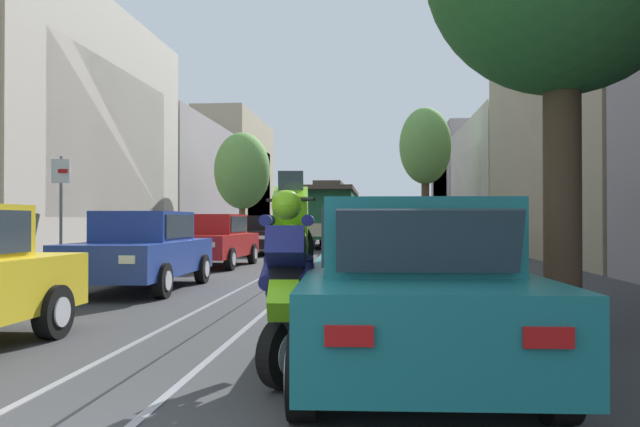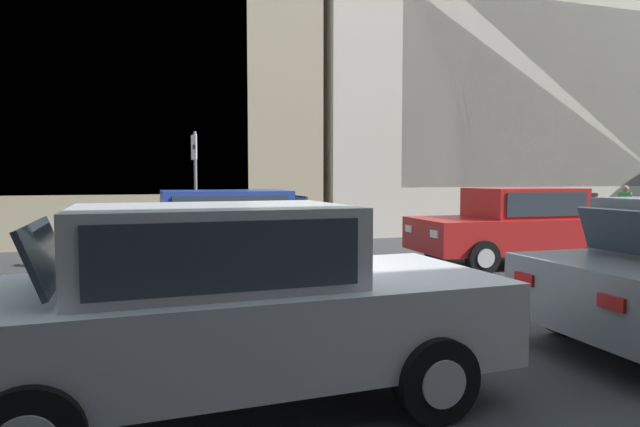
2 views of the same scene
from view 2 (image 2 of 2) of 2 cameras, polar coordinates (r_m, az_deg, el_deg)
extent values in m
cube|color=tan|center=(17.50, -27.21, 12.41)|extent=(4.85, 15.06, 9.08)
cube|color=#2D3842|center=(15.09, -28.67, 12.07)|extent=(0.04, 10.75, 5.45)
cube|color=beige|center=(21.59, 18.70, 12.14)|extent=(5.14, 15.06, 10.00)
cube|color=#2D3842|center=(19.54, 23.20, 11.45)|extent=(0.04, 10.75, 6.00)
cube|color=#233D93|center=(9.34, -10.86, -3.32)|extent=(1.85, 4.32, 0.66)
cube|color=#233D93|center=(9.30, -9.99, 0.56)|extent=(1.50, 2.08, 0.60)
cube|color=#2D3842|center=(9.22, -15.15, 0.33)|extent=(1.33, 0.24, 0.47)
cube|color=#2D3842|center=(9.55, -2.95, 0.58)|extent=(1.30, 0.21, 0.45)
cube|color=#2D3842|center=(8.56, -9.26, 0.30)|extent=(0.05, 1.81, 0.47)
cube|color=#2D3842|center=(10.04, -10.62, 0.79)|extent=(0.05, 1.81, 0.47)
cube|color=white|center=(8.74, -24.57, -3.43)|extent=(0.28, 0.04, 0.14)
cube|color=#B21414|center=(9.32, 2.89, -2.65)|extent=(0.28, 0.04, 0.12)
cube|color=white|center=(9.84, -23.88, -2.63)|extent=(0.28, 0.04, 0.14)
cube|color=#B21414|center=(10.36, 0.64, -2.00)|extent=(0.28, 0.04, 0.12)
cylinder|color=black|center=(8.44, -19.10, -6.49)|extent=(0.21, 0.64, 0.64)
cylinder|color=silver|center=(8.33, -19.10, -6.62)|extent=(0.02, 0.35, 0.35)
cylinder|color=black|center=(10.17, -18.99, -4.75)|extent=(0.21, 0.64, 0.64)
cylinder|color=silver|center=(10.28, -18.98, -4.66)|extent=(0.02, 0.35, 0.35)
cylinder|color=black|center=(8.81, -1.39, -5.84)|extent=(0.21, 0.64, 0.64)
cylinder|color=silver|center=(8.71, -1.18, -5.96)|extent=(0.02, 0.35, 0.35)
cylinder|color=black|center=(10.49, -4.22, -4.30)|extent=(0.21, 0.64, 0.64)
cylinder|color=silver|center=(10.59, -4.37, -4.22)|extent=(0.02, 0.35, 0.35)
cube|color=red|center=(11.89, 19.99, -1.96)|extent=(1.97, 4.37, 0.66)
cube|color=red|center=(11.93, 20.64, 1.08)|extent=(1.56, 2.12, 0.60)
cube|color=#2D3842|center=(11.46, 17.25, 0.95)|extent=(1.34, 0.27, 0.47)
cube|color=#2D3842|center=(12.67, 24.96, 1.02)|extent=(1.30, 0.25, 0.45)
cube|color=#2D3842|center=(11.34, 22.87, 0.90)|extent=(0.10, 1.81, 0.47)
cube|color=#2D3842|center=(12.54, 18.62, 1.25)|extent=(0.10, 1.81, 0.47)
cube|color=white|center=(10.28, 11.97, -2.13)|extent=(0.28, 0.05, 0.14)
cube|color=#B21414|center=(12.85, 29.32, -1.36)|extent=(0.28, 0.05, 0.12)
cube|color=white|center=(11.27, 9.35, -1.58)|extent=(0.28, 0.05, 0.14)
cube|color=#B21414|center=(13.66, 26.02, -0.98)|extent=(0.28, 0.05, 0.12)
cylinder|color=black|center=(10.46, 16.79, -4.47)|extent=(0.22, 0.65, 0.64)
cylinder|color=silver|center=(10.37, 17.12, -4.55)|extent=(0.03, 0.35, 0.35)
cylinder|color=black|center=(11.97, 12.27, -3.37)|extent=(0.22, 0.65, 0.64)
cylinder|color=silver|center=(12.07, 12.03, -3.31)|extent=(0.03, 0.35, 0.35)
cylinder|color=black|center=(12.09, 27.55, -3.64)|extent=(0.22, 0.65, 0.64)
cylinder|color=silver|center=(12.01, 27.91, -3.70)|extent=(0.03, 0.35, 0.35)
cylinder|color=black|center=(13.42, 22.41, -2.80)|extent=(0.22, 0.65, 0.64)
cylinder|color=silver|center=(13.50, 22.12, -2.75)|extent=(0.03, 0.35, 0.35)
cube|color=silver|center=(4.46, -9.19, -11.16)|extent=(1.94, 4.36, 0.66)
cube|color=silver|center=(4.31, -11.24, -3.16)|extent=(1.54, 2.11, 0.60)
cube|color=#2D3842|center=(4.52, -0.65, -3.03)|extent=(1.34, 0.27, 0.47)
cube|color=#2D3842|center=(4.31, -27.04, -3.78)|extent=(1.30, 0.24, 0.45)
cube|color=#2D3842|center=(5.05, -12.50, -2.16)|extent=(0.09, 1.81, 0.47)
cube|color=#2D3842|center=(3.58, -9.47, -4.55)|extent=(0.09, 1.81, 0.47)
cube|color=white|center=(5.72, 11.64, -6.83)|extent=(0.28, 0.05, 0.14)
cube|color=white|center=(4.82, 18.64, -8.95)|extent=(0.28, 0.05, 0.14)
cylinder|color=black|center=(5.73, 2.64, -11.14)|extent=(0.22, 0.65, 0.64)
cylinder|color=silver|center=(5.83, 2.22, -10.88)|extent=(0.03, 0.35, 0.35)
cylinder|color=black|center=(4.23, 12.15, -16.72)|extent=(0.22, 0.65, 0.64)
cylinder|color=silver|center=(4.14, 12.99, -17.18)|extent=(0.03, 0.35, 0.35)
cylinder|color=black|center=(5.35, -25.51, -12.59)|extent=(0.22, 0.65, 0.64)
cylinder|color=silver|center=(5.46, -25.39, -12.27)|extent=(0.03, 0.35, 0.35)
cube|color=#2D3842|center=(6.11, 30.24, -1.76)|extent=(1.30, 0.21, 0.45)
cube|color=#B21414|center=(6.02, 20.74, -6.47)|extent=(0.28, 0.04, 0.12)
cube|color=#B21414|center=(5.21, 28.38, -8.27)|extent=(0.28, 0.04, 0.12)
cylinder|color=black|center=(6.87, 24.50, -8.96)|extent=(0.21, 0.64, 0.64)
cylinder|color=silver|center=(6.95, 23.89, -8.79)|extent=(0.02, 0.35, 0.35)
cylinder|color=#282D38|center=(20.54, 29.20, -0.62)|extent=(0.14, 0.14, 0.77)
cylinder|color=#282D38|center=(20.41, 29.61, -0.66)|extent=(0.14, 0.14, 0.77)
cube|color=#338C4C|center=(20.44, 29.46, 1.20)|extent=(0.42, 0.39, 0.54)
cylinder|color=#338C4C|center=(20.60, 28.99, 1.12)|extent=(0.09, 0.09, 0.49)
cylinder|color=#338C4C|center=(20.29, 29.94, 1.05)|extent=(0.09, 0.09, 0.49)
sphere|color=#9E7051|center=(20.43, 29.50, 2.30)|extent=(0.22, 0.22, 0.22)
cylinder|color=slate|center=(10.85, -12.96, 1.32)|extent=(0.06, 0.06, 2.69)
cube|color=white|center=(10.85, -13.15, 6.84)|extent=(0.36, 0.09, 0.48)
cube|color=red|center=(10.85, -13.23, 6.84)|extent=(0.30, 0.01, 0.08)
camera|label=1|loc=(11.85, -85.14, -1.57)|focal=34.52mm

